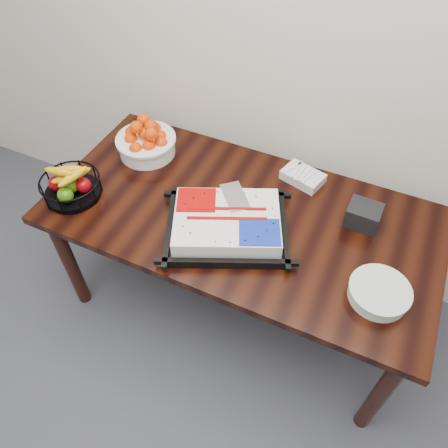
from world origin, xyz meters
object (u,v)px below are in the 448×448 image
at_px(tangerine_bowl, 146,140).
at_px(table, 241,226).
at_px(cake_tray, 227,224).
at_px(fruit_basket, 71,185).
at_px(napkin_box, 363,215).
at_px(plate_stack, 379,293).

bearing_deg(tangerine_bowl, table, -17.21).
xyz_separation_m(cake_tray, fruit_basket, (-0.76, -0.10, 0.01)).
xyz_separation_m(tangerine_bowl, napkin_box, (1.13, -0.02, -0.03)).
bearing_deg(table, fruit_basket, -163.63).
xyz_separation_m(fruit_basket, plate_stack, (1.44, 0.04, -0.03)).
xyz_separation_m(table, cake_tray, (-0.01, -0.13, 0.14)).
bearing_deg(plate_stack, cake_tray, 175.02).
height_order(table, tangerine_bowl, tangerine_bowl).
height_order(tangerine_bowl, fruit_basket, tangerine_bowl).
height_order(cake_tray, fruit_basket, fruit_basket).
bearing_deg(fruit_basket, table, 16.37).
relative_size(table, plate_stack, 7.46).
relative_size(table, tangerine_bowl, 5.83).
height_order(table, plate_stack, plate_stack).
bearing_deg(table, plate_stack, -15.60).
bearing_deg(plate_stack, table, 164.40).
relative_size(tangerine_bowl, napkin_box, 2.17).
bearing_deg(fruit_basket, cake_tray, 7.58).
bearing_deg(napkin_box, tangerine_bowl, 179.10).
distance_m(fruit_basket, plate_stack, 1.44).
xyz_separation_m(tangerine_bowl, plate_stack, (1.28, -0.38, -0.05)).
xyz_separation_m(table, plate_stack, (0.66, -0.19, 0.12)).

